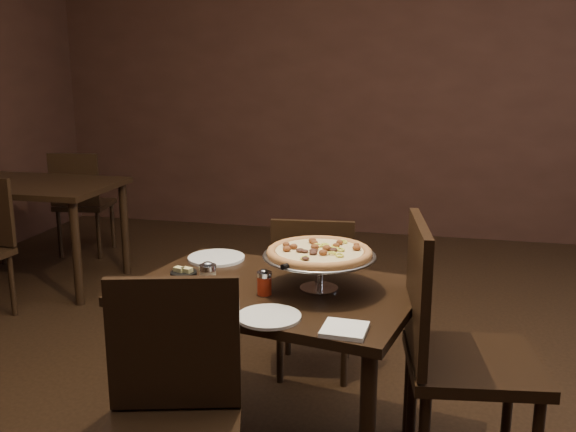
# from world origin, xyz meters

# --- Properties ---
(room) EXTENTS (6.04, 7.04, 2.84)m
(room) POSITION_xyz_m (0.06, 0.03, 1.40)
(room) COLOR black
(room) RESTS_ON ground
(dining_table) EXTENTS (1.21, 0.92, 0.68)m
(dining_table) POSITION_xyz_m (-0.06, 0.00, 0.59)
(dining_table) COLOR black
(dining_table) RESTS_ON ground
(background_table) EXTENTS (1.16, 0.77, 0.72)m
(background_table) POSITION_xyz_m (-2.20, 1.57, 0.63)
(background_table) COLOR black
(background_table) RESTS_ON ground
(pizza_stand) EXTENTS (0.43, 0.43, 0.18)m
(pizza_stand) POSITION_xyz_m (0.11, 0.03, 0.82)
(pizza_stand) COLOR #B9B9C0
(pizza_stand) RESTS_ON dining_table
(parmesan_shaker) EXTENTS (0.07, 0.07, 0.12)m
(parmesan_shaker) POSITION_xyz_m (-0.29, -0.08, 0.73)
(parmesan_shaker) COLOR beige
(parmesan_shaker) RESTS_ON dining_table
(pepper_flake_shaker) EXTENTS (0.06, 0.06, 0.10)m
(pepper_flake_shaker) POSITION_xyz_m (-0.07, -0.07, 0.73)
(pepper_flake_shaker) COLOR #9C1E0E
(pepper_flake_shaker) RESTS_ON dining_table
(packet_caddy) EXTENTS (0.10, 0.10, 0.08)m
(packet_caddy) POSITION_xyz_m (-0.40, -0.07, 0.71)
(packet_caddy) COLOR black
(packet_caddy) RESTS_ON dining_table
(napkin_stack) EXTENTS (0.15, 0.15, 0.02)m
(napkin_stack) POSITION_xyz_m (0.27, -0.35, 0.69)
(napkin_stack) COLOR white
(napkin_stack) RESTS_ON dining_table
(plate_left) EXTENTS (0.25, 0.25, 0.01)m
(plate_left) POSITION_xyz_m (-0.40, 0.31, 0.69)
(plate_left) COLOR white
(plate_left) RESTS_ON dining_table
(plate_near) EXTENTS (0.22, 0.22, 0.01)m
(plate_near) POSITION_xyz_m (0.00, -0.30, 0.68)
(plate_near) COLOR white
(plate_near) RESTS_ON dining_table
(serving_spatula) EXTENTS (0.16, 0.16, 0.02)m
(serving_spatula) POSITION_xyz_m (0.05, -0.12, 0.82)
(serving_spatula) COLOR #B9B9C0
(serving_spatula) RESTS_ON pizza_stand
(chair_far) EXTENTS (0.42, 0.42, 0.83)m
(chair_far) POSITION_xyz_m (-0.02, 0.63, 0.45)
(chair_far) COLOR black
(chair_far) RESTS_ON ground
(chair_near) EXTENTS (0.51, 0.51, 0.89)m
(chair_near) POSITION_xyz_m (-0.21, -0.66, 0.49)
(chair_near) COLOR black
(chair_near) RESTS_ON ground
(chair_side) EXTENTS (0.52, 0.52, 0.99)m
(chair_side) POSITION_xyz_m (0.62, -0.07, 0.54)
(chair_side) COLOR black
(chair_side) RESTS_ON ground
(bg_chair_far) EXTENTS (0.45, 0.45, 0.85)m
(bg_chair_far) POSITION_xyz_m (-2.24, 2.26, 0.46)
(bg_chair_far) COLOR black
(bg_chair_far) RESTS_ON ground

